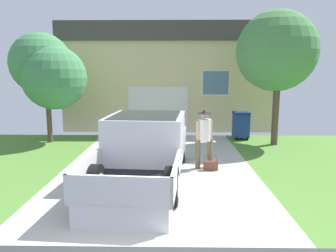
# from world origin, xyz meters

# --- Properties ---
(pickup_truck) EXTENTS (2.22, 5.18, 1.59)m
(pickup_truck) POSITION_xyz_m (-0.28, 3.38, 0.72)
(pickup_truck) COLOR white
(pickup_truck) RESTS_ON ground
(person_with_hat) EXTENTS (0.50, 0.39, 1.64)m
(person_with_hat) POSITION_xyz_m (1.26, 4.24, 0.93)
(person_with_hat) COLOR brown
(person_with_hat) RESTS_ON ground
(handbag) EXTENTS (0.39, 0.16, 0.47)m
(handbag) POSITION_xyz_m (1.43, 4.00, 0.15)
(handbag) COLOR brown
(handbag) RESTS_ON ground
(house_with_garage) EXTENTS (9.66, 5.46, 4.81)m
(house_with_garage) POSITION_xyz_m (0.12, 12.32, 2.43)
(house_with_garage) COLOR #CFBB86
(house_with_garage) RESTS_ON ground
(front_yard_tree) EXTENTS (2.93, 2.67, 4.12)m
(front_yard_tree) POSITION_xyz_m (-4.23, 7.67, 2.69)
(front_yard_tree) COLOR brown
(front_yard_tree) RESTS_ON ground
(neighbor_tree) EXTENTS (2.89, 2.89, 4.84)m
(neighbor_tree) POSITION_xyz_m (4.10, 7.49, 3.44)
(neighbor_tree) COLOR brown
(neighbor_tree) RESTS_ON ground
(wheeled_trash_bin) EXTENTS (0.60, 0.72, 1.09)m
(wheeled_trash_bin) POSITION_xyz_m (3.11, 8.29, 0.59)
(wheeled_trash_bin) COLOR navy
(wheeled_trash_bin) RESTS_ON ground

